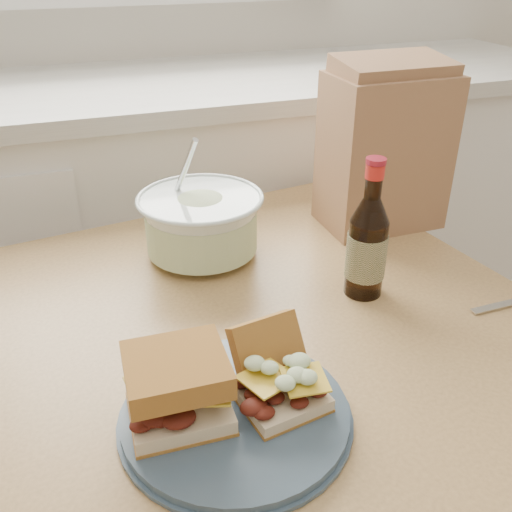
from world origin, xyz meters
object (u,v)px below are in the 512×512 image
object	(u,v)px
plate	(235,415)
paper_bag	(384,152)
coleslaw_bowl	(201,226)
dining_table	(260,371)
beer_bottle	(367,245)

from	to	relation	value
plate	paper_bag	size ratio (longest dim) A/B	0.92
paper_bag	coleslaw_bowl	bearing A→B (deg)	-177.38
dining_table	plate	distance (m)	0.25
coleslaw_bowl	dining_table	bearing A→B (deg)	-82.10
beer_bottle	paper_bag	size ratio (longest dim) A/B	0.78
dining_table	plate	xyz separation A→B (m)	(-0.10, -0.20, 0.12)
coleslaw_bowl	plate	bearing A→B (deg)	-99.60
dining_table	plate	bearing A→B (deg)	-125.99
coleslaw_bowl	paper_bag	xyz separation A→B (m)	(0.38, 0.02, 0.09)
plate	beer_bottle	world-z (taller)	beer_bottle
dining_table	paper_bag	distance (m)	0.50
plate	beer_bottle	distance (m)	0.37
plate	beer_bottle	size ratio (longest dim) A/B	1.19
coleslaw_bowl	beer_bottle	world-z (taller)	beer_bottle
dining_table	paper_bag	world-z (taller)	paper_bag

